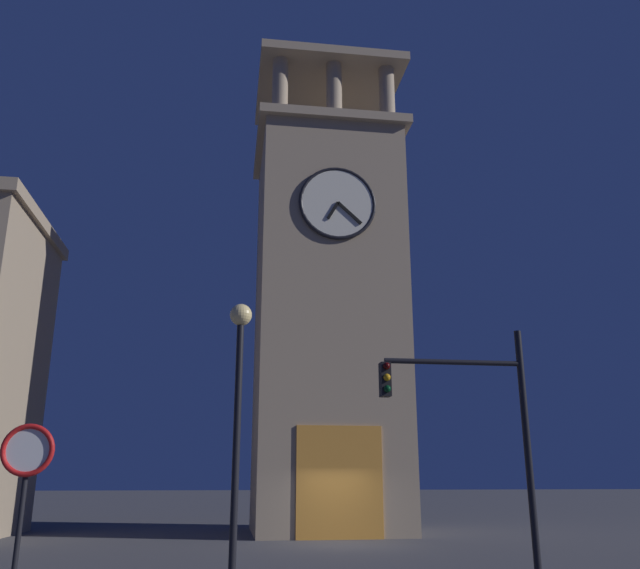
{
  "coord_description": "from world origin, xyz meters",
  "views": [
    {
      "loc": [
        3.97,
        22.92,
        2.13
      ],
      "look_at": [
        0.12,
        -4.73,
        10.39
      ],
      "focal_mm": 36.72,
      "sensor_mm": 36.0,
      "label": 1
    }
  ],
  "objects_px": {
    "traffic_signal_mid": "(478,416)",
    "no_horn_sign": "(26,467)",
    "street_lamp": "(238,389)",
    "clocktower": "(327,312)"
  },
  "relations": [
    {
      "from": "traffic_signal_mid",
      "to": "no_horn_sign",
      "type": "bearing_deg",
      "value": 22.57
    },
    {
      "from": "clocktower",
      "to": "street_lamp",
      "type": "xyz_separation_m",
      "value": [
        3.97,
        14.82,
        -5.33
      ]
    },
    {
      "from": "traffic_signal_mid",
      "to": "no_horn_sign",
      "type": "height_order",
      "value": "traffic_signal_mid"
    },
    {
      "from": "traffic_signal_mid",
      "to": "street_lamp",
      "type": "xyz_separation_m",
      "value": [
        5.31,
        1.28,
        0.35
      ]
    },
    {
      "from": "no_horn_sign",
      "to": "traffic_signal_mid",
      "type": "bearing_deg",
      "value": -157.43
    },
    {
      "from": "traffic_signal_mid",
      "to": "street_lamp",
      "type": "bearing_deg",
      "value": 13.51
    },
    {
      "from": "clocktower",
      "to": "no_horn_sign",
      "type": "relative_size",
      "value": 7.74
    },
    {
      "from": "clocktower",
      "to": "street_lamp",
      "type": "height_order",
      "value": "clocktower"
    },
    {
      "from": "clocktower",
      "to": "traffic_signal_mid",
      "type": "distance_m",
      "value": 14.75
    },
    {
      "from": "street_lamp",
      "to": "no_horn_sign",
      "type": "relative_size",
      "value": 1.88
    }
  ]
}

